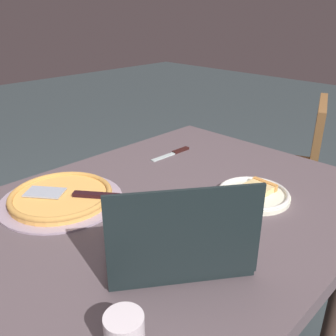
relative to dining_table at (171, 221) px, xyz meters
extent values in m
cube|color=#57494E|center=(0.00, 0.00, 0.04)|extent=(1.28, 0.98, 0.05)
cylinder|color=#3D2B24|center=(-0.41, -0.41, -0.33)|extent=(0.05, 0.05, 0.68)
cylinder|color=#3D2B24|center=(0.41, -0.41, -0.33)|extent=(0.05, 0.05, 0.68)
cylinder|color=#3D2B24|center=(-0.41, 0.41, -0.33)|extent=(0.05, 0.05, 0.68)
cube|color=black|center=(0.17, 0.18, 0.07)|extent=(0.39, 0.36, 0.02)
cube|color=black|center=(0.17, 0.18, 0.08)|extent=(0.31, 0.27, 0.00)
cube|color=black|center=(0.23, 0.27, 0.19)|extent=(0.27, 0.20, 0.22)
cube|color=black|center=(0.23, 0.26, 0.19)|extent=(0.24, 0.17, 0.19)
cylinder|color=white|center=(-0.21, 0.16, 0.07)|extent=(0.23, 0.23, 0.01)
torus|color=silver|center=(-0.21, 0.16, 0.08)|extent=(0.22, 0.22, 0.01)
cube|color=#DCBC7A|center=(-0.21, 0.16, 0.08)|extent=(0.13, 0.09, 0.02)
cube|color=#CF8740|center=(-0.27, 0.16, 0.08)|extent=(0.02, 0.09, 0.03)
cylinder|color=#A591A3|center=(0.22, -0.26, 0.06)|extent=(0.38, 0.38, 0.01)
cylinder|color=#F1AB53|center=(0.22, -0.26, 0.07)|extent=(0.31, 0.31, 0.02)
torus|color=#CB9044|center=(0.22, -0.26, 0.08)|extent=(0.31, 0.31, 0.02)
cube|color=#A7B0BE|center=(0.25, -0.30, 0.09)|extent=(0.13, 0.13, 0.00)
cube|color=black|center=(0.16, -0.16, 0.09)|extent=(0.11, 0.13, 0.01)
cube|color=silver|center=(-0.26, -0.28, 0.06)|extent=(0.15, 0.02, 0.00)
cube|color=black|center=(-0.35, -0.28, 0.07)|extent=(0.08, 0.02, 0.01)
cylinder|color=silver|center=(0.43, 0.31, 0.10)|extent=(0.07, 0.07, 0.08)
cylinder|color=#471D13|center=(0.43, 0.31, 0.13)|extent=(0.06, 0.06, 0.01)
cube|color=brown|center=(-1.00, -0.21, -0.21)|extent=(0.59, 0.59, 0.04)
cube|color=brown|center=(-1.08, -0.01, 0.00)|extent=(0.41, 0.20, 0.38)
cylinder|color=brown|center=(-1.12, -0.48, -0.45)|extent=(0.03, 0.03, 0.44)
cylinder|color=brown|center=(-0.73, -0.32, -0.45)|extent=(0.03, 0.03, 0.44)
cylinder|color=brown|center=(-1.27, -0.09, -0.45)|extent=(0.03, 0.03, 0.44)
cylinder|color=brown|center=(-0.89, 0.06, -0.45)|extent=(0.03, 0.03, 0.44)
camera|label=1|loc=(0.70, 0.68, 0.61)|focal=39.04mm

